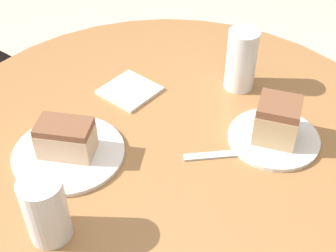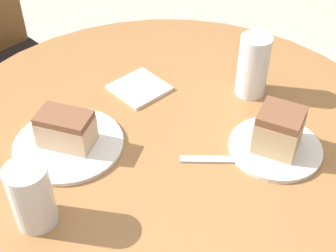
{
  "view_description": "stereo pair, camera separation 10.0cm",
  "coord_description": "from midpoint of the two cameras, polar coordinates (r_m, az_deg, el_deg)",
  "views": [
    {
      "loc": [
        -0.54,
        -0.52,
        1.45
      ],
      "look_at": [
        0.0,
        0.0,
        0.79
      ],
      "focal_mm": 50.0,
      "sensor_mm": 36.0,
      "label": 1
    },
    {
      "loc": [
        -0.47,
        -0.59,
        1.45
      ],
      "look_at": [
        0.0,
        0.0,
        0.79
      ],
      "focal_mm": 50.0,
      "sensor_mm": 36.0,
      "label": 2
    }
  ],
  "objects": [
    {
      "name": "table",
      "position": [
        1.15,
        -2.5,
        -8.33
      ],
      "size": [
        1.09,
        1.09,
        0.75
      ],
      "color": "#9E6B3D",
      "rests_on": "ground_plane"
    },
    {
      "name": "plate_near",
      "position": [
        1.04,
        10.1,
        -1.59
      ],
      "size": [
        0.2,
        0.2,
        0.01
      ],
      "color": "silver",
      "rests_on": "table"
    },
    {
      "name": "plate_far",
      "position": [
        1.02,
        -14.78,
        -3.37
      ],
      "size": [
        0.24,
        0.24,
        0.01
      ],
      "color": "silver",
      "rests_on": "table"
    },
    {
      "name": "cake_slice_near",
      "position": [
        1.0,
        10.44,
        0.57
      ],
      "size": [
        0.12,
        0.12,
        0.09
      ],
      "rotation": [
        0.0,
        0.0,
        5.17
      ],
      "color": "tan",
      "rests_on": "plate_near"
    },
    {
      "name": "cake_slice_far",
      "position": [
        0.99,
        -15.2,
        -1.59
      ],
      "size": [
        0.12,
        0.13,
        0.08
      ],
      "rotation": [
        0.0,
        0.0,
        3.74
      ],
      "color": "beige",
      "rests_on": "plate_far"
    },
    {
      "name": "glass_lemonade",
      "position": [
        1.14,
        6.43,
        7.66
      ],
      "size": [
        0.07,
        0.07,
        0.15
      ],
      "color": "silver",
      "rests_on": "table"
    },
    {
      "name": "glass_water",
      "position": [
        0.85,
        -17.93,
        -10.16
      ],
      "size": [
        0.08,
        0.08,
        0.13
      ],
      "color": "silver",
      "rests_on": "table"
    },
    {
      "name": "napkin_stack",
      "position": [
        1.16,
        -7.17,
        4.21
      ],
      "size": [
        0.13,
        0.13,
        0.01
      ],
      "rotation": [
        0.0,
        0.0,
        0.08
      ],
      "color": "silver",
      "rests_on": "table"
    },
    {
      "name": "fork",
      "position": [
        0.99,
        3.88,
        -3.62
      ],
      "size": [
        0.14,
        0.12,
        0.0
      ],
      "rotation": [
        0.0,
        0.0,
        2.46
      ],
      "color": "silver",
      "rests_on": "table"
    }
  ]
}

